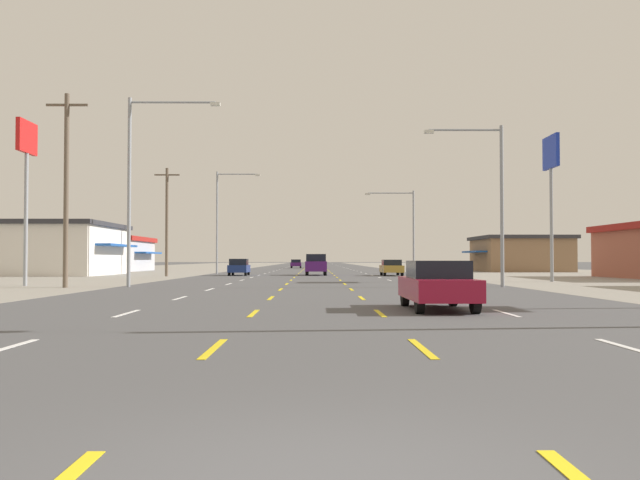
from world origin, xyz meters
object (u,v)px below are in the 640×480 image
(sedan_inner_right_nearest, at_px, (438,284))
(suv_center_turn_far, at_px, (315,262))
(suv_center_turn_midfar, at_px, (316,264))
(streetlight_right_row_0, at_px, (493,192))
(pole_sign_right_row_1, at_px, (551,167))
(sedan_inner_left_farther, at_px, (296,264))
(hatchback_far_left_mid, at_px, (239,267))
(pole_sign_left_row_1, at_px, (27,158))
(streetlight_left_row_0, at_px, (139,176))
(streetlight_left_row_1, at_px, (221,215))
(streetlight_right_row_1, at_px, (407,224))
(sedan_far_right_near, at_px, (391,267))

(sedan_inner_right_nearest, bearing_deg, suv_center_turn_far, 92.21)
(suv_center_turn_midfar, relative_size, streetlight_right_row_0, 0.56)
(pole_sign_right_row_1, bearing_deg, sedan_inner_left_farther, 104.74)
(hatchback_far_left_mid, distance_m, pole_sign_left_row_1, 27.33)
(suv_center_turn_far, bearing_deg, hatchback_far_left_mid, -97.51)
(sedan_inner_right_nearest, relative_size, sedan_inner_left_farther, 1.00)
(streetlight_left_row_0, bearing_deg, suv_center_turn_midfar, 70.59)
(pole_sign_right_row_1, xyz_separation_m, streetlight_left_row_0, (-25.34, -8.33, -1.62))
(hatchback_far_left_mid, height_order, sedan_inner_left_farther, hatchback_far_left_mid)
(hatchback_far_left_mid, distance_m, streetlight_left_row_1, 9.44)
(sedan_inner_left_farther, bearing_deg, suv_center_turn_midfar, -86.41)
(suv_center_turn_midfar, height_order, streetlight_right_row_1, streetlight_right_row_1)
(hatchback_far_left_mid, bearing_deg, streetlight_left_row_1, 109.87)
(sedan_far_right_near, bearing_deg, pole_sign_left_row_1, -134.18)
(sedan_far_right_near, height_order, streetlight_right_row_1, streetlight_right_row_1)
(streetlight_right_row_0, bearing_deg, sedan_inner_right_nearest, -109.72)
(sedan_inner_left_farther, xyz_separation_m, pole_sign_left_row_1, (-13.04, -79.11, 6.46))
(suv_center_turn_midfar, bearing_deg, sedan_inner_right_nearest, -85.43)
(suv_center_turn_far, xyz_separation_m, streetlight_right_row_1, (9.62, -45.43, 4.13))
(suv_center_turn_midfar, height_order, pole_sign_left_row_1, pole_sign_left_row_1)
(hatchback_far_left_mid, relative_size, suv_center_turn_far, 0.80)
(sedan_inner_right_nearest, relative_size, streetlight_right_row_1, 0.52)
(pole_sign_left_row_1, relative_size, streetlight_right_row_1, 1.08)
(pole_sign_left_row_1, height_order, streetlight_left_row_0, streetlight_left_row_0)
(streetlight_right_row_0, bearing_deg, sedan_far_right_near, 96.17)
(hatchback_far_left_mid, xyz_separation_m, suv_center_turn_far, (6.95, 52.75, 0.24))
(streetlight_right_row_0, distance_m, streetlight_left_row_1, 38.83)
(sedan_far_right_near, distance_m, pole_sign_left_row_1, 33.97)
(hatchback_far_left_mid, relative_size, sedan_inner_left_farther, 0.87)
(sedan_inner_right_nearest, distance_m, suv_center_turn_midfar, 44.50)
(sedan_inner_right_nearest, xyz_separation_m, hatchback_far_left_mid, (-10.66, 43.23, 0.03))
(sedan_inner_left_farther, bearing_deg, streetlight_right_row_0, -80.87)
(pole_sign_right_row_1, bearing_deg, sedan_far_right_near, 117.35)
(sedan_inner_left_farther, relative_size, pole_sign_right_row_1, 0.46)
(streetlight_left_row_1, height_order, streetlight_right_row_1, streetlight_left_row_1)
(suv_center_turn_midfar, relative_size, streetlight_right_row_1, 0.57)
(sedan_inner_left_farther, distance_m, streetlight_left_row_0, 80.94)
(sedan_inner_left_farther, relative_size, pole_sign_left_row_1, 0.48)
(sedan_inner_left_farther, bearing_deg, sedan_inner_right_nearest, -85.96)
(sedan_far_right_near, distance_m, streetlight_left_row_0, 30.71)
(suv_center_turn_far, distance_m, streetlight_left_row_0, 79.79)
(suv_center_turn_far, bearing_deg, pole_sign_left_row_1, -101.79)
(sedan_inner_right_nearest, xyz_separation_m, suv_center_turn_midfar, (-3.55, 44.36, 0.27))
(sedan_inner_right_nearest, height_order, hatchback_far_left_mid, hatchback_far_left_mid)
(sedan_far_right_near, bearing_deg, pole_sign_right_row_1, -62.65)
(streetlight_right_row_1, bearing_deg, sedan_far_right_near, -107.31)
(sedan_inner_right_nearest, distance_m, hatchback_far_left_mid, 44.52)
(suv_center_turn_far, xyz_separation_m, sedan_inner_left_farther, (-3.17, 1.46, -0.27))
(streetlight_right_row_0, relative_size, streetlight_left_row_1, 0.84)
(pole_sign_left_row_1, bearing_deg, sedan_inner_left_farther, 80.64)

